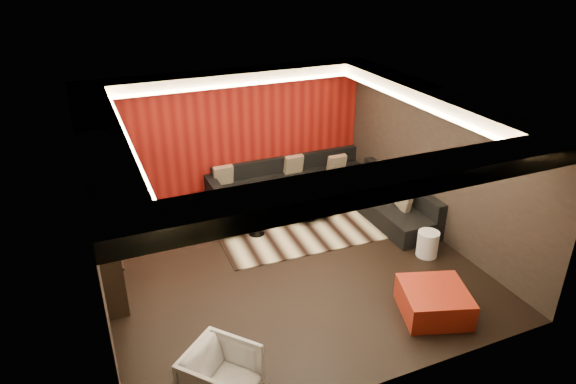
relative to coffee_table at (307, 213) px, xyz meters
name	(u,v)px	position (x,y,z in m)	size (l,w,h in m)	color
floor	(286,263)	(-1.03, -1.33, -0.13)	(6.00, 6.00, 0.02)	black
ceiling	(285,106)	(-1.03, -1.33, 2.69)	(6.00, 6.00, 0.02)	silver
wall_back	(230,134)	(-1.03, 1.68, 1.28)	(6.00, 0.02, 2.80)	black
wall_left	(91,226)	(-4.04, -1.33, 1.28)	(0.02, 6.00, 2.80)	black
wall_right	(436,163)	(1.98, -1.33, 1.28)	(0.02, 6.00, 2.80)	black
red_feature_wall	(231,135)	(-1.03, 1.64, 1.28)	(5.98, 0.05, 2.78)	#6B0C0A
soffit_back	(232,77)	(-1.03, 1.37, 2.57)	(6.00, 0.60, 0.22)	silver
soffit_front	(382,182)	(-1.03, -4.03, 2.57)	(6.00, 0.60, 0.22)	silver
soffit_left	(100,138)	(-3.73, -1.33, 2.57)	(0.60, 4.80, 0.22)	silver
soffit_right	(431,96)	(1.67, -1.33, 2.57)	(0.60, 4.80, 0.22)	silver
cove_back	(237,85)	(-1.03, 1.03, 2.48)	(4.80, 0.08, 0.04)	#FFD899
cove_front	(366,177)	(-1.03, -3.69, 2.48)	(4.80, 0.08, 0.04)	#FFD899
cove_left	(127,141)	(-3.39, -1.33, 2.48)	(0.08, 4.80, 0.04)	#FFD899
cove_right	(414,103)	(1.33, -1.33, 2.48)	(0.08, 4.80, 0.04)	#FFD899
tv_surround	(102,224)	(-3.88, -0.73, 0.98)	(0.30, 2.00, 2.20)	black
tv_screen	(110,202)	(-3.72, -0.73, 1.33)	(0.04, 1.30, 0.80)	black
tv_shelf	(117,244)	(-3.72, -0.73, 0.58)	(0.04, 1.60, 0.04)	black
rug	(308,213)	(0.12, 0.18, -0.11)	(4.00, 3.00, 0.02)	#C8BA92
coffee_table	(307,213)	(0.00, 0.00, 0.00)	(1.17, 1.17, 0.20)	black
drum_stool	(256,225)	(-1.17, -0.22, 0.08)	(0.31, 0.31, 0.37)	black
striped_pouf	(230,226)	(-1.63, -0.01, 0.06)	(0.58, 0.58, 0.32)	beige
white_side_table	(428,244)	(1.38, -2.10, 0.12)	(0.38, 0.38, 0.47)	white
orange_ottoman	(434,301)	(0.47, -3.46, 0.09)	(0.95, 0.95, 0.42)	#A02114
armchair	(221,377)	(-2.91, -3.78, 0.24)	(0.77, 0.80, 0.72)	silver
sectional_sofa	(326,190)	(0.70, 0.53, 0.14)	(3.65, 3.50, 0.75)	black
throw_pillows	(326,175)	(0.70, 0.56, 0.50)	(3.39, 2.81, 0.50)	beige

